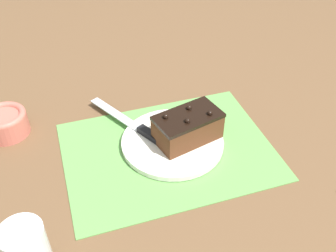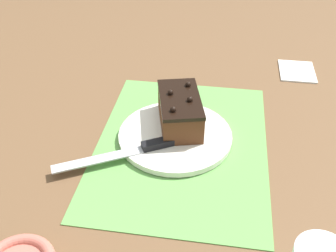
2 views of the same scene
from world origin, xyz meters
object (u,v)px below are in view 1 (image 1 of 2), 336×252
Objects in this scene: cake_plate at (173,142)px; chocolate_cake at (188,127)px; serving_knife at (139,128)px; drinking_glass at (28,252)px; small_bowl at (5,122)px.

cake_plate is 0.05m from chocolate_cake.
serving_knife is 0.38m from drinking_glass.
cake_plate is 2.27× the size of small_bowl.
chocolate_cake is at bearing -61.17° from serving_knife.
chocolate_cake is 0.12m from serving_knife.
small_bowl is at bearing 95.46° from drinking_glass.
small_bowl is at bearing 155.25° from cake_plate.
small_bowl is (-0.36, 0.16, 0.02)m from cake_plate.
cake_plate is at bearing 172.44° from chocolate_cake.
cake_plate is 0.39m from small_bowl.
small_bowl is at bearing 132.19° from serving_knife.
cake_plate is at bearing -24.75° from small_bowl.
small_bowl reaches higher than serving_knife.
serving_knife is at bearing -19.82° from small_bowl.
serving_knife is at bearing 146.83° from chocolate_cake.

